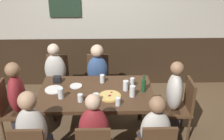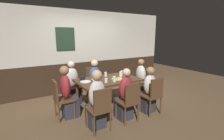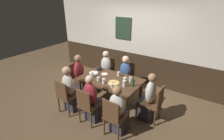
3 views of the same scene
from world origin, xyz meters
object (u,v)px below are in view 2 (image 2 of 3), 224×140
(beer_glass_half, at_px, (94,81))
(tumbler_water, at_px, (127,75))
(pint_glass_stout, at_px, (125,79))
(chair_mid_far, at_px, (93,80))
(pint_glass_amber, at_px, (106,75))
(person_left_far, at_px, (73,86))
(chair_left_far, at_px, (71,84))
(person_mid_far, at_px, (96,82))
(tumbler_short, at_px, (121,74))
(person_right_near, at_px, (148,93))
(chair_head_west, at_px, (61,97))
(pint_glass_pale, at_px, (114,79))
(chair_left_near, at_px, (100,107))
(highball_clear, at_px, (106,81))
(person_head_west, at_px, (68,96))
(plate_white_large, at_px, (85,82))
(chair_mid_near, at_px, (129,100))
(chair_head_east, at_px, (143,82))
(person_mid_near, at_px, (125,98))
(plate_white_small, at_px, (95,79))
(chair_right_near, at_px, (153,94))
(beer_bottle_green, at_px, (129,72))
(person_left_near, at_px, (96,104))
(beer_glass_tall, at_px, (122,73))
(dining_table, at_px, (108,82))
(person_head_east, at_px, (139,83))
(condiment_caddy, at_px, (82,78))

(beer_glass_half, distance_m, tumbler_water, 0.93)
(beer_glass_half, relative_size, pint_glass_stout, 1.36)
(chair_mid_far, xyz_separation_m, pint_glass_amber, (0.08, -0.63, 0.29))
(person_left_far, bearing_deg, chair_left_far, 90.00)
(person_mid_far, xyz_separation_m, tumbler_short, (0.40, -0.70, 0.33))
(person_right_near, bearing_deg, chair_head_west, 158.74)
(pint_glass_pale, bearing_deg, pint_glass_stout, -12.06)
(chair_left_near, xyz_separation_m, highball_clear, (0.49, 0.65, 0.29))
(person_head_west, bearing_deg, pint_glass_amber, 13.44)
(person_head_west, distance_m, plate_white_large, 0.52)
(chair_left_near, bearing_deg, plate_white_large, 83.88)
(chair_mid_near, distance_m, highball_clear, 0.73)
(chair_left_near, xyz_separation_m, beer_glass_half, (0.23, 0.74, 0.30))
(chair_left_near, height_order, chair_head_east, same)
(person_mid_far, distance_m, person_mid_near, 1.46)
(chair_head_east, distance_m, plate_white_small, 1.51)
(chair_right_near, height_order, plate_white_large, chair_right_near)
(beer_bottle_green, bearing_deg, person_left_near, -151.44)
(person_left_near, relative_size, beer_glass_tall, 8.72)
(dining_table, bearing_deg, beer_glass_tall, 13.35)
(chair_left_far, bearing_deg, chair_left_near, -90.00)
(pint_glass_amber, distance_m, plate_white_large, 0.70)
(chair_mid_near, xyz_separation_m, person_left_far, (-0.68, 1.62, -0.01))
(tumbler_short, bearing_deg, person_head_east, -2.74)
(pint_glass_stout, height_order, plate_white_large, pint_glass_stout)
(chair_left_near, bearing_deg, pint_glass_stout, 29.60)
(person_mid_far, bearing_deg, chair_left_near, -112.82)
(chair_right_near, distance_m, person_left_far, 2.12)
(chair_left_far, xyz_separation_m, beer_glass_half, (0.23, -1.05, 0.30))
(person_mid_near, height_order, beer_glass_tall, person_mid_near)
(pint_glass_pale, height_order, condiment_caddy, pint_glass_pale)
(chair_mid_near, xyz_separation_m, plate_white_small, (-0.29, 1.05, 0.25))
(person_mid_near, xyz_separation_m, beer_bottle_green, (0.64, 0.72, 0.36))
(person_head_west, xyz_separation_m, condiment_caddy, (0.46, 0.29, 0.29))
(chair_head_west, distance_m, beer_glass_tall, 1.72)
(tumbler_short, bearing_deg, chair_left_near, -139.67)
(chair_head_west, bearing_deg, chair_head_east, 0.00)
(chair_head_west, bearing_deg, pint_glass_amber, 11.80)
(person_left_near, distance_m, plate_white_small, 1.00)
(person_mid_far, xyz_separation_m, plate_white_small, (-0.29, -0.58, 0.27))
(person_right_near, xyz_separation_m, tumbler_short, (-0.28, 0.76, 0.34))
(chair_right_near, height_order, beer_bottle_green, beer_bottle_green)
(person_head_west, bearing_deg, plate_white_small, 11.66)
(person_mid_near, xyz_separation_m, highball_clear, (-0.19, 0.49, 0.30))
(plate_white_large, bearing_deg, tumbler_water, -10.41)
(chair_right_near, distance_m, chair_mid_far, 1.91)
(tumbler_water, bearing_deg, beer_glass_half, -178.71)
(pint_glass_amber, height_order, pint_glass_stout, pint_glass_amber)
(pint_glass_pale, xyz_separation_m, tumbler_water, (0.47, 0.15, 0.01))
(person_head_east, xyz_separation_m, pint_glass_pale, (-1.02, -0.29, 0.31))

